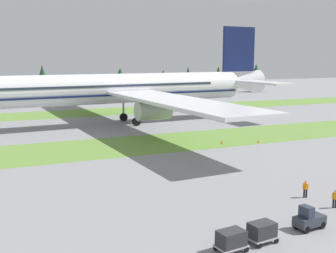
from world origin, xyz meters
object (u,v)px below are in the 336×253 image
cargo_dolly_second (231,239)px  ground_crew_marshaller (335,198)px  baggage_tug (309,219)px  cargo_dolly_lead (262,231)px  ground_crew_loader (306,188)px  taxiway_marker_1 (258,141)px  airliner (120,88)px  taxiway_marker_2 (222,142)px

cargo_dolly_second → ground_crew_marshaller: (13.43, 3.78, 0.03)m
baggage_tug → cargo_dolly_lead: (-4.99, -0.60, 0.10)m
cargo_dolly_second → ground_crew_loader: size_ratio=1.36×
baggage_tug → taxiway_marker_1: bearing=144.3°
ground_crew_loader → airliner: bearing=-60.4°
ground_crew_marshaller → taxiway_marker_1: size_ratio=3.69×
cargo_dolly_second → taxiway_marker_2: (18.86, 33.13, -0.63)m
cargo_dolly_lead → airliner: bearing=166.3°
cargo_dolly_second → taxiway_marker_2: size_ratio=4.03×
airliner → ground_crew_marshaller: 55.68m
ground_crew_marshaller → taxiway_marker_2: 29.85m
ground_crew_loader → taxiway_marker_1: 26.93m
cargo_dolly_lead → taxiway_marker_1: size_ratio=5.01×
airliner → baggage_tug: 58.44m
baggage_tug → cargo_dolly_second: (-7.87, -0.95, 0.10)m
cargo_dolly_lead → taxiway_marker_2: size_ratio=4.03×
baggage_tug → ground_crew_loader: baggage_tug is taller
cargo_dolly_second → ground_crew_marshaller: bearing=98.9°
baggage_tug → taxiway_marker_2: bearing=154.3°
ground_crew_loader → taxiway_marker_1: (11.66, 24.26, -0.71)m
ground_crew_marshaller → ground_crew_loader: 3.39m
baggage_tug → ground_crew_marshaller: 6.25m
airliner → taxiway_marker_1: airliner is taller
airliner → taxiway_marker_1: size_ratio=183.91×
cargo_dolly_second → cargo_dolly_lead: bearing=90.0°
ground_crew_marshaller → ground_crew_loader: (-0.47, 3.36, 0.00)m
taxiway_marker_1 → taxiway_marker_2: bearing=163.3°
ground_crew_loader → ground_crew_marshaller: bearing=124.3°
ground_crew_loader → taxiway_marker_2: (5.90, 25.99, -0.65)m
airliner → cargo_dolly_second: (-9.95, -58.98, -6.48)m
taxiway_marker_2 → baggage_tug: bearing=-108.9°
baggage_tug → cargo_dolly_lead: bearing=-90.0°
ground_crew_loader → taxiway_marker_1: ground_crew_loader is taller
airliner → cargo_dolly_lead: (-7.07, -58.63, -6.48)m
baggage_tug → cargo_dolly_second: size_ratio=1.16×
baggage_tug → ground_crew_loader: bearing=133.7°
ground_crew_marshaller → baggage_tug: bearing=-125.0°
airliner → ground_crew_loader: bearing=179.9°
ground_crew_loader → taxiway_marker_1: size_ratio=3.69×
cargo_dolly_lead → ground_crew_loader: ground_crew_loader is taller
cargo_dolly_lead → cargo_dolly_second: size_ratio=1.00×
taxiway_marker_1 → ground_crew_loader: bearing=-115.7°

